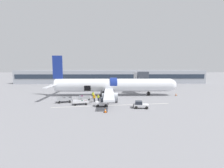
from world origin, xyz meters
TOP-DOWN VIEW (x-y plane):
  - ground_plane at (0.00, 0.00)m, footprint 500.00×500.00m
  - apron_marking_line at (-0.23, -3.26)m, footprint 24.43×3.17m
  - terminal_strip at (0.00, 45.87)m, footprint 94.62×12.85m
  - jet_bridge_stub at (9.05, 13.78)m, footprint 3.12×9.93m
  - airplane at (-0.20, 7.98)m, footprint 35.69×32.60m
  - baggage_tug_lead at (-2.42, -3.78)m, footprint 2.64×2.28m
  - baggage_tug_mid at (5.03, -5.42)m, footprint 3.14×2.31m
  - baggage_cart_loading at (-6.83, 1.95)m, footprint 3.87×2.01m
  - baggage_cart_queued at (-10.81, -0.23)m, footprint 4.24×2.72m
  - baggage_cart_empty at (-6.86, -2.32)m, footprint 4.14×2.50m
  - ground_crew_loader_a at (-5.01, 4.01)m, footprint 0.59×0.43m
  - ground_crew_loader_b at (-4.35, 0.20)m, footprint 0.57×0.57m
  - ground_crew_driver at (-3.53, 0.95)m, footprint 0.55×0.44m
  - safety_cone_nose at (17.75, 7.35)m, footprint 0.55×0.55m
  - safety_cone_engine_left at (-1.67, -8.24)m, footprint 0.62×0.62m

SIDE VIEW (x-z plane):
  - ground_plane at x=0.00m, z-range 0.00..0.00m
  - apron_marking_line at x=-0.23m, z-range 0.00..0.01m
  - safety_cone_nose at x=17.75m, z-range -0.02..0.62m
  - safety_cone_engine_left at x=-1.67m, z-range -0.02..0.68m
  - baggage_cart_empty at x=-6.86m, z-range 0.01..0.92m
  - baggage_cart_loading at x=-6.83m, z-range -0.02..1.07m
  - baggage_tug_mid at x=5.03m, z-range -0.08..1.25m
  - baggage_cart_queued at x=-10.81m, z-range 0.03..1.18m
  - baggage_tug_lead at x=-2.42m, z-range -0.13..1.57m
  - ground_crew_driver at x=-3.53m, z-range 0.04..1.61m
  - ground_crew_loader_a at x=-5.01m, z-range 0.04..1.75m
  - ground_crew_loader_b at x=-4.35m, z-range 0.05..1.83m
  - airplane at x=-0.20m, z-range -2.67..8.36m
  - terminal_strip at x=0.00m, z-range 0.00..6.59m
  - jet_bridge_stub at x=9.05m, z-range 1.80..8.40m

